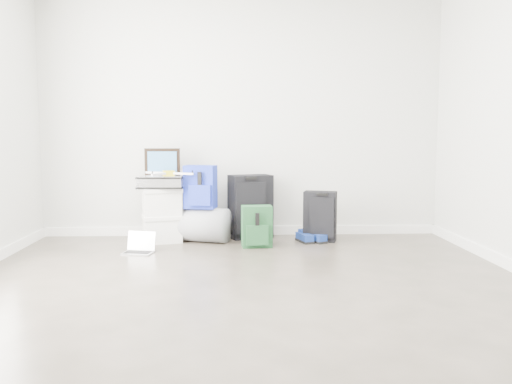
{
  "coord_description": "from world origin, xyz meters",
  "views": [
    {
      "loc": [
        -0.1,
        -3.66,
        1.14
      ],
      "look_at": [
        0.14,
        1.9,
        0.56
      ],
      "focal_mm": 38.0,
      "sensor_mm": 36.0,
      "label": 1
    }
  ],
  "objects_px": {
    "carry_on": "(320,216)",
    "laptop": "(139,248)",
    "large_suitcase": "(250,207)",
    "duffel_bag": "(201,225)",
    "boxes_stack": "(162,215)",
    "briefcase": "(161,182)"
  },
  "relations": [
    {
      "from": "large_suitcase",
      "to": "carry_on",
      "type": "height_order",
      "value": "large_suitcase"
    },
    {
      "from": "duffel_bag",
      "to": "laptop",
      "type": "relative_size",
      "value": 1.85
    },
    {
      "from": "briefcase",
      "to": "carry_on",
      "type": "height_order",
      "value": "briefcase"
    },
    {
      "from": "briefcase",
      "to": "boxes_stack",
      "type": "bearing_deg",
      "value": 0.0
    },
    {
      "from": "boxes_stack",
      "to": "laptop",
      "type": "distance_m",
      "value": 0.61
    },
    {
      "from": "laptop",
      "to": "large_suitcase",
      "type": "bearing_deg",
      "value": 46.31
    },
    {
      "from": "duffel_bag",
      "to": "laptop",
      "type": "height_order",
      "value": "duffel_bag"
    },
    {
      "from": "carry_on",
      "to": "laptop",
      "type": "relative_size",
      "value": 1.68
    },
    {
      "from": "boxes_stack",
      "to": "briefcase",
      "type": "relative_size",
      "value": 1.24
    },
    {
      "from": "carry_on",
      "to": "briefcase",
      "type": "bearing_deg",
      "value": -164.27
    },
    {
      "from": "carry_on",
      "to": "boxes_stack",
      "type": "bearing_deg",
      "value": -164.27
    },
    {
      "from": "laptop",
      "to": "duffel_bag",
      "type": "bearing_deg",
      "value": 56.0
    },
    {
      "from": "briefcase",
      "to": "duffel_bag",
      "type": "bearing_deg",
      "value": 2.22
    },
    {
      "from": "carry_on",
      "to": "large_suitcase",
      "type": "bearing_deg",
      "value": 179.86
    },
    {
      "from": "large_suitcase",
      "to": "carry_on",
      "type": "relative_size",
      "value": 1.3
    },
    {
      "from": "briefcase",
      "to": "large_suitcase",
      "type": "relative_size",
      "value": 0.67
    },
    {
      "from": "duffel_bag",
      "to": "carry_on",
      "type": "bearing_deg",
      "value": 17.67
    },
    {
      "from": "large_suitcase",
      "to": "laptop",
      "type": "distance_m",
      "value": 1.36
    },
    {
      "from": "briefcase",
      "to": "large_suitcase",
      "type": "distance_m",
      "value": 1.02
    },
    {
      "from": "boxes_stack",
      "to": "carry_on",
      "type": "xyz_separation_m",
      "value": [
        1.7,
        -0.03,
        -0.02
      ]
    },
    {
      "from": "boxes_stack",
      "to": "duffel_bag",
      "type": "relative_size",
      "value": 0.98
    },
    {
      "from": "carry_on",
      "to": "laptop",
      "type": "height_order",
      "value": "carry_on"
    }
  ]
}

